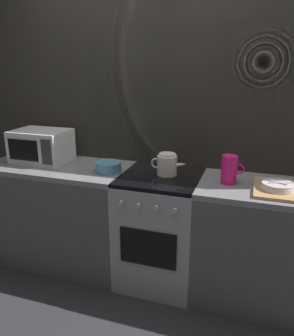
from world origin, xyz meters
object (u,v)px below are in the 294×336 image
at_px(stove_unit, 160,229).
at_px(dish_pile, 277,188).
at_px(microwave, 42,146).
at_px(mixing_bowl, 108,167).
at_px(kettle, 167,164).
at_px(pitcher, 229,170).

distance_m(stove_unit, dish_pile, 0.95).
relative_size(microwave, mixing_bowl, 2.30).
relative_size(kettle, mixing_bowl, 1.42).
height_order(kettle, pitcher, pitcher).
bearing_deg(stove_unit, pitcher, 0.00).
bearing_deg(mixing_bowl, kettle, 9.77).
distance_m(microwave, mixing_bowl, 0.68).
bearing_deg(mixing_bowl, microwave, 171.97).
distance_m(mixing_bowl, dish_pile, 1.24).
xyz_separation_m(microwave, kettle, (1.12, -0.02, -0.05)).
xyz_separation_m(kettle, mixing_bowl, (-0.45, -0.08, -0.04)).
bearing_deg(microwave, dish_pile, -3.41).
xyz_separation_m(pitcher, dish_pile, (0.32, -0.06, -0.08)).
xyz_separation_m(stove_unit, pitcher, (0.50, 0.00, 0.55)).
xyz_separation_m(mixing_bowl, dish_pile, (1.24, -0.02, -0.02)).
bearing_deg(mixing_bowl, stove_unit, 5.14).
xyz_separation_m(microwave, pitcher, (1.58, -0.06, -0.03)).
xyz_separation_m(stove_unit, dish_pile, (0.82, -0.06, 0.47)).
bearing_deg(pitcher, microwave, 177.95).
relative_size(kettle, pitcher, 1.42).
bearing_deg(stove_unit, dish_pile, -3.93).
xyz_separation_m(kettle, pitcher, (0.46, -0.04, 0.02)).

